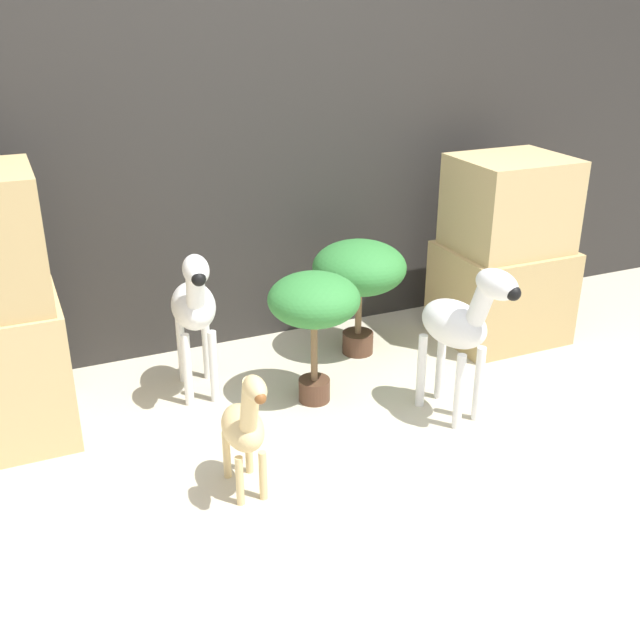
% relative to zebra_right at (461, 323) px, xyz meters
% --- Properties ---
extents(ground_plane, '(14.00, 14.00, 0.00)m').
position_rel_zebra_right_xyz_m(ground_plane, '(-0.57, -0.34, -0.44)').
color(ground_plane, beige).
extents(wall_back, '(6.40, 0.08, 2.20)m').
position_rel_zebra_right_xyz_m(wall_back, '(-0.57, 1.15, 0.66)').
color(wall_back, '#2D2B28').
rests_on(wall_back, ground_plane).
extents(rock_pillar_right, '(0.59, 0.52, 0.95)m').
position_rel_zebra_right_xyz_m(rock_pillar_right, '(0.66, 0.62, 0.01)').
color(rock_pillar_right, tan).
rests_on(rock_pillar_right, ground_plane).
extents(zebra_right, '(0.26, 0.49, 0.72)m').
position_rel_zebra_right_xyz_m(zebra_right, '(0.00, 0.00, 0.00)').
color(zebra_right, white).
rests_on(zebra_right, ground_plane).
extents(zebra_left, '(0.23, 0.49, 0.72)m').
position_rel_zebra_right_xyz_m(zebra_left, '(-0.95, 0.62, 0.00)').
color(zebra_left, white).
rests_on(zebra_left, ground_plane).
extents(giraffe_figurine, '(0.15, 0.38, 0.55)m').
position_rel_zebra_right_xyz_m(giraffe_figurine, '(-0.99, -0.15, -0.15)').
color(giraffe_figurine, '#E0C184').
rests_on(giraffe_figurine, ground_plane).
extents(potted_palm_front, '(0.46, 0.46, 0.58)m').
position_rel_zebra_right_xyz_m(potted_palm_front, '(-0.11, 0.72, -0.00)').
color(potted_palm_front, '#513323').
rests_on(potted_palm_front, ground_plane).
extents(potted_palm_back, '(0.40, 0.40, 0.60)m').
position_rel_zebra_right_xyz_m(potted_palm_back, '(-0.50, 0.37, 0.02)').
color(potted_palm_back, '#513323').
rests_on(potted_palm_back, ground_plane).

